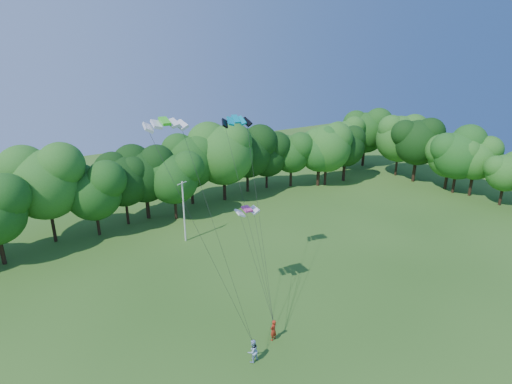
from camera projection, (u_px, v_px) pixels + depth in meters
utility_pole at (184, 211)px, 47.37m from camera, size 1.42×0.68×7.55m
kite_flyer_left at (273, 330)px, 31.49m from camera, size 0.76×0.60×1.81m
kite_flyer_right at (253, 351)px, 29.23m from camera, size 0.97×0.79×1.86m
kite_teal at (236, 119)px, 35.08m from camera, size 2.75×1.64×0.66m
kite_green at (165, 121)px, 26.85m from camera, size 3.01×1.66×0.46m
kite_pink at (247, 209)px, 33.71m from camera, size 2.10×1.15×0.31m
tree_back_center at (144, 169)px, 53.17m from camera, size 7.73×7.73×11.24m
tree_back_east at (320, 148)px, 67.00m from camera, size 7.29×7.29×10.60m
tree_flank_east at (460, 147)px, 63.08m from camera, size 8.37×8.37×12.18m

